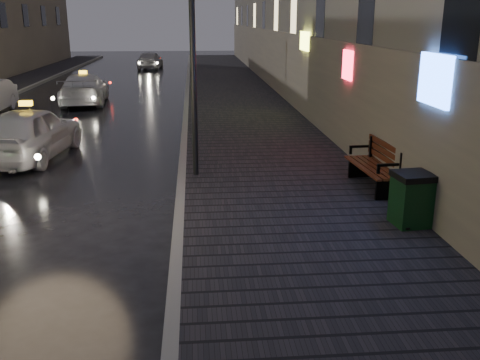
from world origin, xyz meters
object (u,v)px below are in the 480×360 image
at_px(taxi_near, 29,133).
at_px(car_far, 150,60).
at_px(taxi_mid, 84,89).
at_px(bench, 377,165).
at_px(lamp_near, 192,34).
at_px(trash_bin, 411,199).
at_px(lamp_far, 192,25).

xyz_separation_m(taxi_near, car_far, (1.30, 27.77, -0.08)).
bearing_deg(taxi_near, taxi_mid, -80.31).
bearing_deg(bench, lamp_near, 157.25).
bearing_deg(bench, taxi_mid, 119.34).
bearing_deg(car_far, taxi_near, 92.54).
bearing_deg(trash_bin, taxi_mid, 112.35).
relative_size(lamp_near, trash_bin, 5.27).
bearing_deg(taxi_near, bench, 163.29).
distance_m(lamp_far, car_far, 14.91).
bearing_deg(trash_bin, car_far, 95.67).
relative_size(trash_bin, taxi_near, 0.23).
bearing_deg(car_far, bench, 108.41).
distance_m(lamp_far, taxi_mid, 6.66).
distance_m(bench, trash_bin, 2.28).
bearing_deg(lamp_near, taxi_near, 151.78).
bearing_deg(lamp_far, taxi_near, -108.99).
distance_m(bench, taxi_mid, 16.79).
xyz_separation_m(lamp_near, car_far, (-3.34, 30.26, -2.81)).
relative_size(lamp_near, bench, 2.57).
height_order(lamp_far, bench, lamp_far).
height_order(lamp_near, trash_bin, lamp_near).
relative_size(lamp_far, car_far, 1.33).
height_order(lamp_near, lamp_far, same).
bearing_deg(bench, car_far, 99.59).
xyz_separation_m(bench, car_far, (-7.42, 31.68, 0.01)).
bearing_deg(taxi_near, lamp_near, 159.21).
relative_size(taxi_near, taxi_mid, 0.93).
xyz_separation_m(bench, trash_bin, (-0.13, -2.28, -0.01)).
xyz_separation_m(lamp_far, trash_bin, (3.95, -19.69, -2.83)).
relative_size(bench, taxi_near, 0.46).
bearing_deg(trash_bin, lamp_near, 130.48).
height_order(lamp_near, bench, lamp_near).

